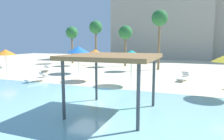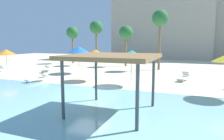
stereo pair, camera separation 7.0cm
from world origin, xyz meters
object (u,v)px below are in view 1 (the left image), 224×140
shade_pavilion (113,59)px  beach_umbrella_blue_0 (78,50)px  beach_umbrella_orange_5 (95,53)px  palm_tree_1 (96,28)px  beach_umbrella_teal_1 (131,54)px  palm_tree_0 (125,33)px  palm_tree_2 (72,33)px  lounge_chair_3 (47,68)px  beach_umbrella_orange_2 (5,52)px  palm_tree_3 (160,20)px  lounge_chair_5 (184,77)px  lounge_chair_2 (38,78)px

shade_pavilion → beach_umbrella_blue_0: size_ratio=1.35×
beach_umbrella_orange_5 → palm_tree_1: palm_tree_1 is taller
beach_umbrella_teal_1 → beach_umbrella_orange_5: size_ratio=1.01×
shade_pavilion → palm_tree_0: (-5.37, 18.96, 2.02)m
beach_umbrella_orange_5 → palm_tree_2: palm_tree_2 is taller
shade_pavilion → palm_tree_2: 24.92m
beach_umbrella_blue_0 → palm_tree_1: 8.91m
lounge_chair_3 → shade_pavilion: bearing=14.2°
beach_umbrella_orange_2 → palm_tree_1: 13.05m
beach_umbrella_orange_2 → palm_tree_0: 15.13m
beach_umbrella_blue_0 → palm_tree_2: 11.74m
palm_tree_0 → beach_umbrella_blue_0: bearing=-107.5°
palm_tree_0 → palm_tree_3: palm_tree_3 is taller
beach_umbrella_teal_1 → beach_umbrella_orange_5: beach_umbrella_teal_1 is taller
beach_umbrella_blue_0 → shade_pavilion: bearing=-53.0°
beach_umbrella_orange_5 → lounge_chair_5: size_ratio=1.36×
lounge_chair_5 → palm_tree_3: 9.28m
beach_umbrella_blue_0 → palm_tree_3: bearing=38.6°
beach_umbrella_orange_2 → palm_tree_2: palm_tree_2 is taller
beach_umbrella_teal_1 → beach_umbrella_orange_5: 3.59m
lounge_chair_2 → palm_tree_0: (3.31, 13.96, 4.24)m
lounge_chair_3 → palm_tree_1: bearing=129.4°
palm_tree_2 → beach_umbrella_blue_0: bearing=-54.9°
palm_tree_3 → lounge_chair_2: bearing=-125.3°
lounge_chair_3 → palm_tree_1: size_ratio=0.29×
lounge_chair_5 → beach_umbrella_orange_2: bearing=-65.2°
lounge_chair_2 → palm_tree_1: bearing=-159.9°
lounge_chair_2 → palm_tree_0: bearing=-178.1°
beach_umbrella_orange_2 → palm_tree_1: size_ratio=0.40×
beach_umbrella_orange_5 → palm_tree_1: (-5.44, 11.57, 2.93)m
lounge_chair_3 → palm_tree_0: (6.82, 8.37, 4.24)m
lounge_chair_2 → lounge_chair_3: (-3.51, 5.60, 0.00)m
palm_tree_1 → palm_tree_0: bearing=1.0°
shade_pavilion → lounge_chair_2: (-8.69, 4.99, -2.23)m
lounge_chair_2 → palm_tree_3: 15.38m
palm_tree_0 → palm_tree_2: (-9.26, 1.09, 0.17)m
beach_umbrella_blue_0 → beach_umbrella_teal_1: 8.22m
shade_pavilion → palm_tree_0: palm_tree_0 is taller
palm_tree_3 → beach_umbrella_orange_5: bearing=-113.1°
beach_umbrella_blue_0 → palm_tree_2: (-6.64, 9.43, 2.20)m
shade_pavilion → lounge_chair_5: shade_pavilion is taller
beach_umbrella_orange_5 → palm_tree_3: size_ratio=0.38×
beach_umbrella_orange_2 → palm_tree_3: bearing=34.7°
palm_tree_3 → palm_tree_0: bearing=155.1°
lounge_chair_5 → beach_umbrella_orange_5: bearing=-54.4°
beach_umbrella_orange_5 → palm_tree_1: 13.12m
lounge_chair_5 → palm_tree_1: bearing=-110.2°
lounge_chair_3 → palm_tree_3: (11.77, 6.08, 5.65)m
shade_pavilion → lounge_chair_5: size_ratio=1.97×
shade_pavilion → palm_tree_1: (-9.86, 18.88, 2.78)m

